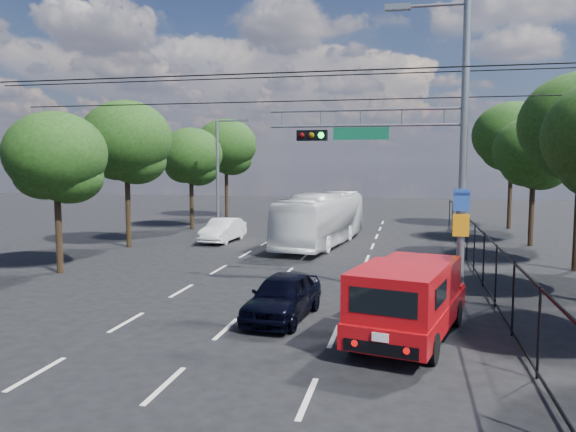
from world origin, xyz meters
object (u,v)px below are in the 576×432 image
(navy_hatchback, at_px, (283,296))
(signal_mast, at_px, (424,141))
(red_pickup, at_px, (409,298))
(white_van, at_px, (223,230))
(white_bus, at_px, (321,219))

(navy_hatchback, bearing_deg, signal_mast, 39.40)
(signal_mast, height_order, navy_hatchback, signal_mast)
(red_pickup, height_order, white_van, red_pickup)
(navy_hatchback, xyz_separation_m, white_bus, (-1.11, 14.58, 0.76))
(red_pickup, xyz_separation_m, white_van, (-10.42, 15.84, -0.44))
(navy_hatchback, xyz_separation_m, white_van, (-6.80, 14.62, -0.00))
(white_bus, relative_size, white_van, 2.54)
(navy_hatchback, height_order, white_van, navy_hatchback)
(signal_mast, distance_m, white_van, 16.76)
(red_pickup, relative_size, navy_hatchback, 1.49)
(navy_hatchback, distance_m, white_bus, 14.64)
(signal_mast, relative_size, red_pickup, 1.63)
(signal_mast, relative_size, white_bus, 0.93)
(signal_mast, distance_m, red_pickup, 5.67)
(white_bus, xyz_separation_m, white_van, (-5.69, 0.04, -0.76))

